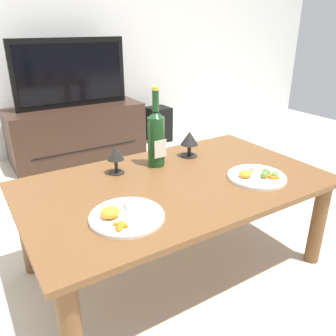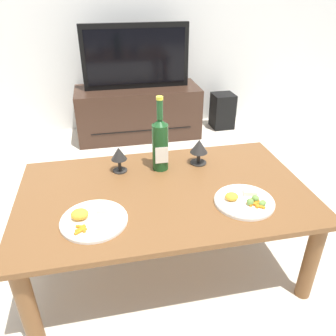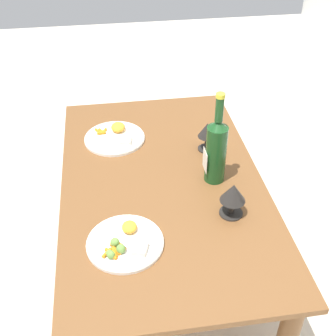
{
  "view_description": "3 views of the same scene",
  "coord_description": "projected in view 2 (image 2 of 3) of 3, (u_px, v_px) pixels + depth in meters",
  "views": [
    {
      "loc": [
        -0.77,
        -1.16,
        1.11
      ],
      "look_at": [
        -0.02,
        0.03,
        0.52
      ],
      "focal_mm": 36.65,
      "sensor_mm": 36.0,
      "label": 1
    },
    {
      "loc": [
        -0.25,
        -1.3,
        1.32
      ],
      "look_at": [
        0.03,
        0.07,
        0.54
      ],
      "focal_mm": 35.93,
      "sensor_mm": 36.0,
      "label": 2
    },
    {
      "loc": [
        1.37,
        -0.18,
        1.58
      ],
      "look_at": [
        -0.01,
        0.03,
        0.51
      ],
      "focal_mm": 47.11,
      "sensor_mm": 36.0,
      "label": 3
    }
  ],
  "objects": [
    {
      "name": "goblet_right",
      "position": [
        199.0,
        148.0,
        1.76
      ],
      "size": [
        0.09,
        0.09,
        0.14
      ],
      "color": "black",
      "rests_on": "dining_table"
    },
    {
      "name": "floor_speaker",
      "position": [
        222.0,
        111.0,
        3.36
      ],
      "size": [
        0.21,
        0.21,
        0.34
      ],
      "primitive_type": "cube",
      "rotation": [
        0.0,
        0.0,
        0.02
      ],
      "color": "black",
      "rests_on": "ground_plane"
    },
    {
      "name": "dining_table",
      "position": [
        164.0,
        202.0,
        1.61
      ],
      "size": [
        1.34,
        0.8,
        0.46
      ],
      "color": "brown",
      "rests_on": "ground_plane"
    },
    {
      "name": "tv_screen",
      "position": [
        136.0,
        57.0,
        2.9
      ],
      "size": [
        0.93,
        0.05,
        0.55
      ],
      "color": "black",
      "rests_on": "tv_stand"
    },
    {
      "name": "goblet_left",
      "position": [
        119.0,
        155.0,
        1.69
      ],
      "size": [
        0.08,
        0.08,
        0.13
      ],
      "color": "black",
      "rests_on": "dining_table"
    },
    {
      "name": "dinner_plate_left",
      "position": [
        93.0,
        219.0,
        1.36
      ],
      "size": [
        0.27,
        0.27,
        0.05
      ],
      "color": "white",
      "rests_on": "dining_table"
    },
    {
      "name": "ground_plane",
      "position": [
        165.0,
        262.0,
        1.8
      ],
      "size": [
        6.4,
        6.4,
        0.0
      ],
      "primitive_type": "plane",
      "color": "beige"
    },
    {
      "name": "dinner_plate_right",
      "position": [
        245.0,
        201.0,
        1.48
      ],
      "size": [
        0.26,
        0.26,
        0.04
      ],
      "color": "white",
      "rests_on": "dining_table"
    },
    {
      "name": "tv_stand",
      "position": [
        138.0,
        112.0,
        3.15
      ],
      "size": [
        1.12,
        0.47,
        0.46
      ],
      "color": "#382319",
      "rests_on": "ground_plane"
    },
    {
      "name": "wine_bottle",
      "position": [
        160.0,
        142.0,
        1.68
      ],
      "size": [
        0.08,
        0.08,
        0.39
      ],
      "color": "#19471E",
      "rests_on": "dining_table"
    }
  ]
}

